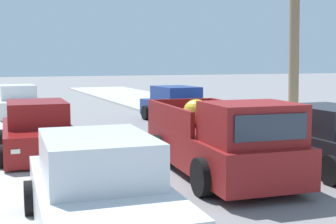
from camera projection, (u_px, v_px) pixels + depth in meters
name	position (u px, v px, depth m)	size (l,w,h in m)	color
sidewalk_right	(280.00, 131.00, 17.02)	(5.29, 60.00, 0.12)	#B2AFA8
curb_right	(251.00, 133.00, 16.56)	(0.16, 60.00, 0.10)	silver
pickup_truck	(221.00, 142.00, 10.38)	(2.48, 5.33, 1.80)	maroon
car_left_near	(176.00, 106.00, 19.76)	(2.19, 4.33, 1.54)	navy
car_left_mid	(327.00, 140.00, 11.13)	(2.10, 4.29, 1.54)	black
car_right_mid	(18.00, 103.00, 21.05)	(2.09, 4.29, 1.54)	silver
car_left_far	(38.00, 132.00, 12.43)	(2.15, 4.31, 1.54)	maroon
car_right_far	(99.00, 192.00, 6.68)	(2.19, 4.33, 1.54)	silver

